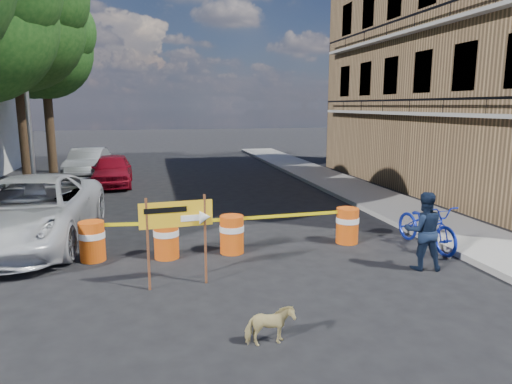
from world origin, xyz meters
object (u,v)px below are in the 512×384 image
barrel_far_left (92,240)px  bicycle (428,205)px  dog (270,326)px  barrel_mid_left (166,238)px  barrel_far_right (347,225)px  pedestrian (424,231)px  sedan_silver (88,163)px  sedan_red (112,170)px  barrel_mid_right (232,234)px  detour_sign (186,221)px  suv_white (30,211)px

barrel_far_left → bicycle: bicycle is taller
barrel_far_left → dog: size_ratio=1.27×
barrel_mid_left → barrel_far_right: (4.51, 0.16, 0.00)m
bicycle → pedestrian: bearing=-130.7°
sedan_silver → sedan_red: bearing=-59.1°
barrel_mid_left → bicycle: bicycle is taller
barrel_mid_right → sedan_silver: bearing=110.1°
sedan_silver → pedestrian: bearing=-55.2°
barrel_mid_left → detour_sign: bearing=-79.5°
barrel_far_right → sedan_red: (-6.46, 10.18, 0.22)m
barrel_mid_left → detour_sign: detour_sign is taller
suv_white → sedan_silver: (0.00, 11.23, -0.13)m
barrel_far_left → barrel_far_right: same height
dog → bicycle: bearing=-56.1°
pedestrian → suv_white: (-8.58, 3.87, -0.00)m
barrel_far_left → barrel_mid_left: 1.64m
barrel_mid_right → detour_sign: bearing=-123.8°
barrel_far_left → barrel_mid_right: same height
dog → sedan_silver: (-4.60, 17.43, 0.41)m
dog → sedan_silver: sedan_silver is taller
barrel_mid_left → sedan_silver: size_ratio=0.21×
bicycle → suv_white: bicycle is taller
bicycle → dog: size_ratio=3.04×
barrel_mid_left → sedan_red: bearing=100.6°
barrel_far_right → suv_white: size_ratio=0.15×
pedestrian → bicycle: bearing=-110.5°
bicycle → sedan_red: bicycle is taller
sedan_red → pedestrian: bearing=-60.9°
barrel_mid_left → barrel_mid_right: 1.52m
dog → barrel_far_right: bearing=-38.3°
barrel_far_right → suv_white: bearing=167.3°
barrel_mid_right → pedestrian: (3.77, -1.97, 0.37)m
pedestrian → sedan_red: (-7.23, 12.29, -0.15)m
pedestrian → barrel_mid_right: bearing=-12.1°
bicycle → sedan_red: bearing=121.9°
sedan_silver → barrel_far_left: bearing=-77.5°
bicycle → sedan_red: 13.71m
dog → suv_white: bearing=34.0°
barrel_mid_left → pedestrian: (5.29, -1.94, 0.37)m
dog → suv_white: 7.75m
barrel_mid_right → bicycle: bearing=-8.3°
barrel_mid_left → sedan_red: (-1.94, 10.34, 0.22)m
detour_sign → suv_white: detour_sign is taller
barrel_mid_right → sedan_silver: sedan_silver is taller
suv_white → sedan_red: 8.53m
barrel_mid_left → detour_sign: 1.97m
pedestrian → sedan_red: bearing=-44.1°
sedan_silver → bicycle: bearing=-50.3°
barrel_far_left → barrel_mid_left: (1.63, -0.19, 0.00)m
suv_white → sedan_silver: suv_white is taller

